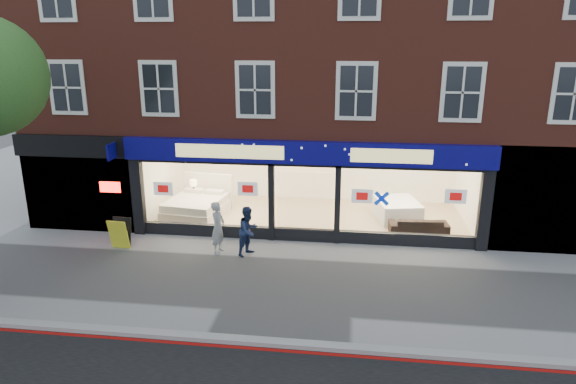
% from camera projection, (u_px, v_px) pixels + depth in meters
% --- Properties ---
extents(ground, '(120.00, 120.00, 0.00)m').
position_uv_depth(ground, '(293.00, 283.00, 13.69)').
color(ground, gray).
rests_on(ground, ground).
extents(kerb_line, '(60.00, 0.10, 0.01)m').
position_uv_depth(kerb_line, '(275.00, 350.00, 10.74)').
color(kerb_line, '#8C0A07').
rests_on(kerb_line, ground).
extents(kerb_stone, '(60.00, 0.25, 0.12)m').
position_uv_depth(kerb_stone, '(276.00, 343.00, 10.92)').
color(kerb_stone, gray).
rests_on(kerb_stone, ground).
extents(showroom_floor, '(11.00, 4.50, 0.10)m').
position_uv_depth(showroom_floor, '(310.00, 217.00, 18.66)').
color(showroom_floor, tan).
rests_on(showroom_floor, ground).
extents(building, '(19.00, 8.26, 10.30)m').
position_uv_depth(building, '(316.00, 27.00, 18.37)').
color(building, maroon).
rests_on(building, ground).
extents(display_bed, '(2.20, 2.54, 1.31)m').
position_uv_depth(display_bed, '(197.00, 205.00, 18.62)').
color(display_bed, silver).
rests_on(display_bed, showroom_floor).
extents(bedside_table, '(0.48, 0.48, 0.55)m').
position_uv_depth(bedside_table, '(194.00, 201.00, 19.35)').
color(bedside_table, brown).
rests_on(bedside_table, showroom_floor).
extents(mattress_stack, '(1.71, 1.99, 0.69)m').
position_uv_depth(mattress_stack, '(397.00, 210.00, 18.19)').
color(mattress_stack, silver).
rests_on(mattress_stack, showroom_floor).
extents(sofa, '(1.96, 0.89, 0.56)m').
position_uv_depth(sofa, '(419.00, 226.00, 16.83)').
color(sofa, black).
rests_on(sofa, showroom_floor).
extents(a_board, '(0.66, 0.46, 0.97)m').
position_uv_depth(a_board, '(120.00, 233.00, 15.89)').
color(a_board, gold).
rests_on(a_board, ground).
extents(pedestrian_grey, '(0.48, 0.64, 1.61)m').
position_uv_depth(pedestrian_grey, '(218.00, 227.00, 15.48)').
color(pedestrian_grey, '#9A9DA1').
rests_on(pedestrian_grey, ground).
extents(pedestrian_blue, '(0.86, 0.92, 1.51)m').
position_uv_depth(pedestrian_blue, '(248.00, 231.00, 15.34)').
color(pedestrian_blue, '#192548').
rests_on(pedestrian_blue, ground).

